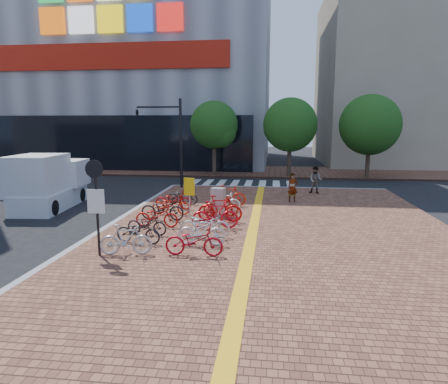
# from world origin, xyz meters

# --- Properties ---
(ground) EXTENTS (120.00, 120.00, 0.00)m
(ground) POSITION_xyz_m (0.00, 0.00, 0.00)
(ground) COLOR black
(ground) RESTS_ON ground
(sidewalk) EXTENTS (14.00, 34.00, 0.15)m
(sidewalk) POSITION_xyz_m (3.00, -5.00, 0.07)
(sidewalk) COLOR brown
(sidewalk) RESTS_ON ground
(tactile_strip) EXTENTS (0.40, 34.00, 0.01)m
(tactile_strip) POSITION_xyz_m (2.00, -5.00, 0.16)
(tactile_strip) COLOR yellow
(tactile_strip) RESTS_ON sidewalk
(kerb_west) EXTENTS (0.25, 34.00, 0.15)m
(kerb_west) POSITION_xyz_m (-4.00, -5.00, 0.08)
(kerb_west) COLOR gray
(kerb_west) RESTS_ON ground
(kerb_north) EXTENTS (14.00, 0.25, 0.15)m
(kerb_north) POSITION_xyz_m (3.00, 12.00, 0.08)
(kerb_north) COLOR gray
(kerb_north) RESTS_ON ground
(far_sidewalk) EXTENTS (70.00, 8.00, 0.15)m
(far_sidewalk) POSITION_xyz_m (0.00, 21.00, 0.07)
(far_sidewalk) COLOR brown
(far_sidewalk) RESTS_ON ground
(department_store) EXTENTS (36.00, 24.27, 28.00)m
(department_store) POSITION_xyz_m (-15.99, 31.95, 13.98)
(department_store) COLOR gray
(department_store) RESTS_ON ground
(building_beige) EXTENTS (20.00, 18.00, 18.00)m
(building_beige) POSITION_xyz_m (18.00, 32.00, 9.00)
(building_beige) COLOR gray
(building_beige) RESTS_ON ground
(crosswalk) EXTENTS (7.50, 4.00, 0.01)m
(crosswalk) POSITION_xyz_m (0.50, 14.00, 0.01)
(crosswalk) COLOR silver
(crosswalk) RESTS_ON ground
(street_trees) EXTENTS (16.20, 4.60, 6.35)m
(street_trees) POSITION_xyz_m (5.04, 17.45, 4.10)
(street_trees) COLOR #38281E
(street_trees) RESTS_ON far_sidewalk
(bike_0) EXTENTS (1.74, 0.75, 1.01)m
(bike_0) POSITION_xyz_m (-1.89, -2.55, 0.66)
(bike_0) COLOR #BCBCC1
(bike_0) RESTS_ON sidewalk
(bike_1) EXTENTS (1.73, 0.81, 0.88)m
(bike_1) POSITION_xyz_m (-1.92, -1.27, 0.59)
(bike_1) COLOR black
(bike_1) RESTS_ON sidewalk
(bike_2) EXTENTS (1.65, 0.75, 0.84)m
(bike_2) POSITION_xyz_m (-1.96, -0.17, 0.57)
(bike_2) COLOR black
(bike_2) RESTS_ON sidewalk
(bike_3) EXTENTS (1.77, 0.66, 0.92)m
(bike_3) POSITION_xyz_m (-1.91, 0.98, 0.61)
(bike_3) COLOR red
(bike_3) RESTS_ON sidewalk
(bike_4) EXTENTS (1.94, 0.74, 1.01)m
(bike_4) POSITION_xyz_m (-2.01, 2.17, 0.65)
(bike_4) COLOR black
(bike_4) RESTS_ON sidewalk
(bike_5) EXTENTS (1.80, 0.69, 0.94)m
(bike_5) POSITION_xyz_m (-1.91, 3.26, 0.62)
(bike_5) COLOR red
(bike_5) RESTS_ON sidewalk
(bike_6) EXTENTS (1.82, 0.71, 0.94)m
(bike_6) POSITION_xyz_m (-2.08, 4.36, 0.62)
(bike_6) COLOR #A20B11
(bike_6) RESTS_ON sidewalk
(bike_7) EXTENTS (1.68, 0.72, 0.86)m
(bike_7) POSITION_xyz_m (-1.91, 5.67, 0.58)
(bike_7) COLOR black
(bike_7) RESTS_ON sidewalk
(bike_8) EXTENTS (1.88, 0.68, 0.98)m
(bike_8) POSITION_xyz_m (0.30, -2.36, 0.64)
(bike_8) COLOR #A80C1C
(bike_8) RESTS_ON sidewalk
(bike_9) EXTENTS (1.71, 0.56, 1.01)m
(bike_9) POSITION_xyz_m (0.35, -1.28, 0.66)
(bike_9) COLOR silver
(bike_9) RESTS_ON sidewalk
(bike_10) EXTENTS (1.90, 0.76, 0.98)m
(bike_10) POSITION_xyz_m (0.28, -0.27, 0.64)
(bike_10) COLOR #B9B8BE
(bike_10) RESTS_ON sidewalk
(bike_11) EXTENTS (1.95, 0.85, 1.13)m
(bike_11) POSITION_xyz_m (0.48, 1.03, 0.72)
(bike_11) COLOR red
(bike_11) RESTS_ON sidewalk
(bike_12) EXTENTS (1.92, 0.55, 1.15)m
(bike_12) POSITION_xyz_m (0.52, 2.15, 0.72)
(bike_12) COLOR #B10D0C
(bike_12) RESTS_ON sidewalk
(bike_13) EXTENTS (1.64, 0.70, 0.96)m
(bike_13) POSITION_xyz_m (0.43, 3.12, 0.63)
(bike_13) COLOR #AF210C
(bike_13) RESTS_ON sidewalk
(bike_14) EXTENTS (1.58, 0.53, 0.93)m
(bike_14) POSITION_xyz_m (0.45, 4.30, 0.62)
(bike_14) COLOR white
(bike_14) RESTS_ON sidewalk
(bike_15) EXTENTS (1.87, 0.73, 1.09)m
(bike_15) POSITION_xyz_m (0.50, 5.43, 0.70)
(bike_15) COLOR red
(bike_15) RESTS_ON sidewalk
(pedestrian_a) EXTENTS (0.65, 0.53, 1.54)m
(pedestrian_a) POSITION_xyz_m (3.82, 7.07, 0.92)
(pedestrian_a) COLOR gray
(pedestrian_a) RESTS_ON sidewalk
(pedestrian_b) EXTENTS (0.93, 0.81, 1.63)m
(pedestrian_b) POSITION_xyz_m (5.30, 9.76, 0.96)
(pedestrian_b) COLOR #535769
(pedestrian_b) RESTS_ON sidewalk
(utility_box) EXTENTS (0.66, 0.53, 1.29)m
(utility_box) POSITION_xyz_m (0.29, 3.26, 0.79)
(utility_box) COLOR #B7B7BC
(utility_box) RESTS_ON sidewalk
(yellow_sign) EXTENTS (0.49, 0.15, 1.81)m
(yellow_sign) POSITION_xyz_m (-0.92, 2.68, 1.40)
(yellow_sign) COLOR #B7B7BC
(yellow_sign) RESTS_ON sidewalk
(notice_sign) EXTENTS (0.57, 0.12, 3.07)m
(notice_sign) POSITION_xyz_m (-2.73, -2.72, 2.09)
(notice_sign) COLOR black
(notice_sign) RESTS_ON sidewalk
(traffic_light_pole) EXTENTS (3.08, 1.19, 5.73)m
(traffic_light_pole) POSITION_xyz_m (-4.54, 11.07, 4.11)
(traffic_light_pole) COLOR black
(traffic_light_pole) RESTS_ON sidewalk
(box_truck) EXTENTS (2.54, 5.01, 2.80)m
(box_truck) POSITION_xyz_m (-8.63, 4.50, 1.32)
(box_truck) COLOR silver
(box_truck) RESTS_ON ground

